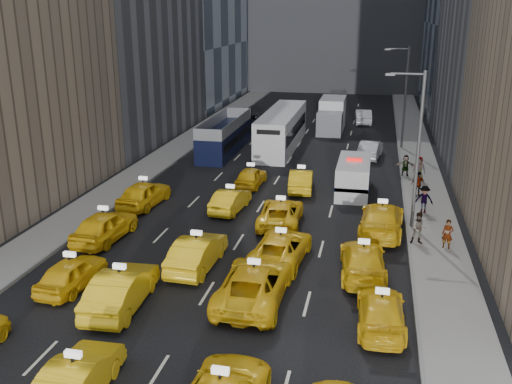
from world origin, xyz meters
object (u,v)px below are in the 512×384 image
box_truck (332,115)px  pedestrian_0 (448,234)px  nypd_van (353,177)px  taxi_1 (76,380)px  city_bus (282,130)px  double_decker (225,135)px

box_truck → pedestrian_0: 30.91m
box_truck → pedestrian_0: size_ratio=4.74×
nypd_van → taxi_1: bearing=-102.2°
taxi_1 → nypd_van: size_ratio=0.78×
nypd_van → box_truck: size_ratio=0.78×
city_bus → box_truck: size_ratio=1.79×
nypd_van → pedestrian_0: bearing=-54.4°
double_decker → pedestrian_0: (16.98, -18.51, -0.56)m
taxi_1 → city_bus: 36.14m
taxi_1 → pedestrian_0: pedestrian_0 is taller
box_truck → pedestrian_0: (8.54, -29.70, -0.68)m
double_decker → pedestrian_0: 25.12m
nypd_van → city_bus: bearing=125.7°
nypd_van → double_decker: (-11.68, 9.42, 0.40)m
taxi_1 → box_truck: box_truck is taller
taxi_1 → nypd_van: 25.28m
city_bus → pedestrian_0: bearing=-52.6°
nypd_van → double_decker: double_decker is taller
taxi_1 → city_bus: bearing=-93.0°
pedestrian_0 → box_truck: bearing=124.3°
taxi_1 → pedestrian_0: bearing=-132.8°
box_truck → double_decker: bearing=-120.2°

